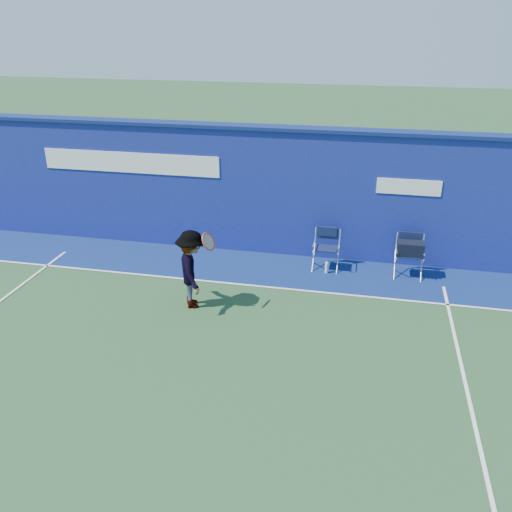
% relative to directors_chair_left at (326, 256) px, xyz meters
% --- Properties ---
extents(ground, '(80.00, 80.00, 0.00)m').
position_rel_directors_chair_left_xyz_m(ground, '(-1.90, -4.43, -0.31)').
color(ground, '#284A27').
rests_on(ground, ground).
extents(stadium_wall, '(24.00, 0.50, 3.08)m').
position_rel_directors_chair_left_xyz_m(stadium_wall, '(-1.90, 0.77, 1.24)').
color(stadium_wall, navy).
rests_on(stadium_wall, ground).
extents(out_of_bounds_strip, '(24.00, 1.80, 0.01)m').
position_rel_directors_chair_left_xyz_m(out_of_bounds_strip, '(-1.90, -0.33, -0.31)').
color(out_of_bounds_strip, navy).
rests_on(out_of_bounds_strip, ground).
extents(court_lines, '(24.00, 12.00, 0.01)m').
position_rel_directors_chair_left_xyz_m(court_lines, '(-1.90, -3.83, -0.30)').
color(court_lines, white).
rests_on(court_lines, out_of_bounds_strip).
extents(directors_chair_left, '(0.56, 0.52, 0.95)m').
position_rel_directors_chair_left_xyz_m(directors_chair_left, '(0.00, 0.00, 0.00)').
color(directors_chair_left, silver).
rests_on(directors_chair_left, ground).
extents(directors_chair_right, '(0.58, 0.52, 0.96)m').
position_rel_directors_chair_left_xyz_m(directors_chair_right, '(1.84, -0.02, 0.09)').
color(directors_chair_right, silver).
rests_on(directors_chair_right, ground).
extents(water_bottle, '(0.07, 0.07, 0.26)m').
position_rel_directors_chair_left_xyz_m(water_bottle, '(0.05, -0.25, -0.18)').
color(water_bottle, white).
rests_on(water_bottle, ground).
extents(tennis_player, '(1.03, 1.19, 1.66)m').
position_rel_directors_chair_left_xyz_m(tennis_player, '(-2.45, -2.30, 0.49)').
color(tennis_player, '#EA4738').
rests_on(tennis_player, ground).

